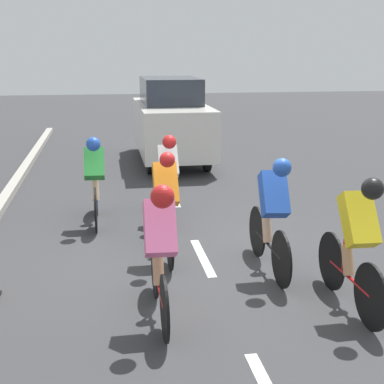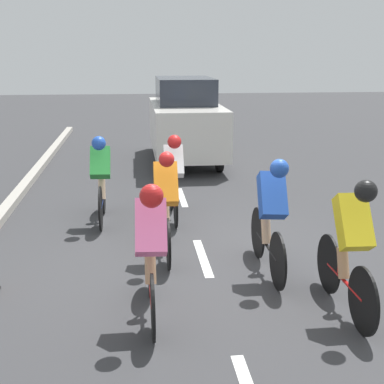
{
  "view_description": "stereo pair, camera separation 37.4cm",
  "coord_description": "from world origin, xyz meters",
  "px_view_note": "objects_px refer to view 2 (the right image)",
  "views": [
    {
      "loc": [
        1.28,
        6.79,
        2.78
      ],
      "look_at": [
        0.15,
        -0.07,
        0.95
      ],
      "focal_mm": 50.0,
      "sensor_mm": 36.0,
      "label": 1
    },
    {
      "loc": [
        0.91,
        6.84,
        2.78
      ],
      "look_at": [
        0.15,
        -0.07,
        0.95
      ],
      "focal_mm": 50.0,
      "sensor_mm": 36.0,
      "label": 2
    }
  ],
  "objects_px": {
    "cyclist_green": "(101,177)",
    "cyclist_blue": "(271,214)",
    "cyclist_white": "(174,175)",
    "cyclist_pink": "(151,247)",
    "cyclist_yellow": "(351,243)",
    "cyclist_orange": "(166,202)",
    "support_car": "(185,120)"
  },
  "relations": [
    {
      "from": "cyclist_yellow",
      "to": "cyclist_white",
      "type": "relative_size",
      "value": 1.01
    },
    {
      "from": "cyclist_blue",
      "to": "cyclist_yellow",
      "type": "xyz_separation_m",
      "value": [
        -0.57,
        1.16,
        0.0
      ]
    },
    {
      "from": "cyclist_orange",
      "to": "cyclist_green",
      "type": "height_order",
      "value": "cyclist_orange"
    },
    {
      "from": "cyclist_green",
      "to": "cyclist_pink",
      "type": "xyz_separation_m",
      "value": [
        -0.7,
        3.45,
        0.04
      ]
    },
    {
      "from": "cyclist_blue",
      "to": "cyclist_yellow",
      "type": "height_order",
      "value": "cyclist_yellow"
    },
    {
      "from": "cyclist_orange",
      "to": "cyclist_pink",
      "type": "bearing_deg",
      "value": 81.59
    },
    {
      "from": "cyclist_orange",
      "to": "cyclist_white",
      "type": "distance_m",
      "value": 1.68
    },
    {
      "from": "cyclist_blue",
      "to": "cyclist_pink",
      "type": "xyz_separation_m",
      "value": [
        1.54,
        1.04,
        0.01
      ]
    },
    {
      "from": "cyclist_blue",
      "to": "cyclist_yellow",
      "type": "bearing_deg",
      "value": 116.21
    },
    {
      "from": "cyclist_pink",
      "to": "cyclist_yellow",
      "type": "bearing_deg",
      "value": 176.95
    },
    {
      "from": "cyclist_green",
      "to": "cyclist_blue",
      "type": "bearing_deg",
      "value": 132.92
    },
    {
      "from": "support_car",
      "to": "cyclist_orange",
      "type": "bearing_deg",
      "value": 82.12
    },
    {
      "from": "cyclist_orange",
      "to": "support_car",
      "type": "xyz_separation_m",
      "value": [
        -0.92,
        -6.66,
        0.28
      ]
    },
    {
      "from": "cyclist_orange",
      "to": "cyclist_white",
      "type": "relative_size",
      "value": 1.03
    },
    {
      "from": "cyclist_yellow",
      "to": "cyclist_green",
      "type": "distance_m",
      "value": 4.54
    },
    {
      "from": "cyclist_yellow",
      "to": "cyclist_white",
      "type": "xyz_separation_m",
      "value": [
        1.61,
        -3.58,
        -0.03
      ]
    },
    {
      "from": "cyclist_orange",
      "to": "cyclist_yellow",
      "type": "bearing_deg",
      "value": 133.77
    },
    {
      "from": "cyclist_orange",
      "to": "support_car",
      "type": "height_order",
      "value": "support_car"
    },
    {
      "from": "cyclist_blue",
      "to": "cyclist_pink",
      "type": "height_order",
      "value": "cyclist_blue"
    },
    {
      "from": "cyclist_green",
      "to": "cyclist_pink",
      "type": "distance_m",
      "value": 3.52
    },
    {
      "from": "cyclist_white",
      "to": "cyclist_pink",
      "type": "relative_size",
      "value": 1.0
    },
    {
      "from": "cyclist_orange",
      "to": "cyclist_pink",
      "type": "height_order",
      "value": "cyclist_pink"
    },
    {
      "from": "cyclist_orange",
      "to": "cyclist_yellow",
      "type": "relative_size",
      "value": 1.03
    },
    {
      "from": "cyclist_yellow",
      "to": "cyclist_green",
      "type": "bearing_deg",
      "value": -51.77
    },
    {
      "from": "cyclist_orange",
      "to": "cyclist_yellow",
      "type": "height_order",
      "value": "cyclist_yellow"
    },
    {
      "from": "cyclist_blue",
      "to": "support_car",
      "type": "bearing_deg",
      "value": -87.31
    },
    {
      "from": "cyclist_white",
      "to": "support_car",
      "type": "height_order",
      "value": "support_car"
    },
    {
      "from": "cyclist_orange",
      "to": "cyclist_pink",
      "type": "relative_size",
      "value": 1.04
    },
    {
      "from": "cyclist_white",
      "to": "cyclist_pink",
      "type": "xyz_separation_m",
      "value": [
        0.5,
        3.47,
        0.04
      ]
    },
    {
      "from": "support_car",
      "to": "cyclist_yellow",
      "type": "bearing_deg",
      "value": 96.11
    },
    {
      "from": "cyclist_green",
      "to": "support_car",
      "type": "bearing_deg",
      "value": -110.64
    },
    {
      "from": "cyclist_yellow",
      "to": "cyclist_white",
      "type": "height_order",
      "value": "cyclist_yellow"
    }
  ]
}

